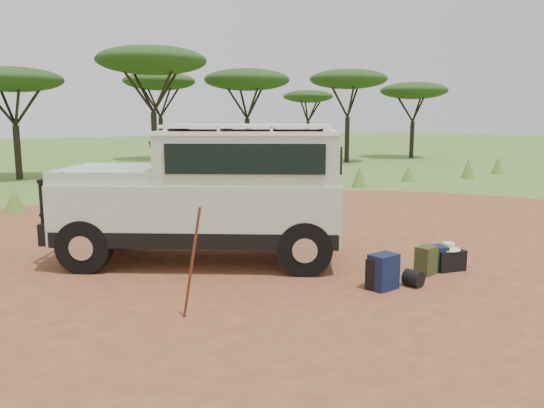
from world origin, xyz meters
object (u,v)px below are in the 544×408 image
walking_staff (192,264)px  backpack_black (378,273)px  backpack_navy (383,272)px  backpack_olive (426,261)px  safari_vehicle (211,196)px  hard_case (448,260)px  duffel_navy (434,259)px

walking_staff → backpack_black: walking_staff is taller
backpack_black → backpack_navy: bearing=-71.6°
walking_staff → backpack_olive: (4.21, -0.12, -0.52)m
backpack_olive → safari_vehicle: bearing=121.5°
backpack_black → hard_case: bearing=-19.8°
backpack_olive → duffel_navy: size_ratio=1.10×
backpack_black → duffel_navy: bearing=-16.2°
duffel_navy → backpack_black: bearing=-154.5°
backpack_black → hard_case: backpack_black is taller
safari_vehicle → duffel_navy: 4.15m
backpack_black → backpack_navy: 0.09m
safari_vehicle → backpack_black: bearing=-29.0°
backpack_olive → duffel_navy: bearing=1.7°
duffel_navy → backpack_olive: bearing=-147.9°
safari_vehicle → backpack_black: 3.41m
backpack_navy → hard_case: size_ratio=1.08×
backpack_navy → hard_case: (1.71, 0.22, -0.10)m
safari_vehicle → hard_case: safari_vehicle is taller
backpack_black → backpack_navy: backpack_navy is taller
backpack_black → backpack_olive: 1.24m
duffel_navy → hard_case: size_ratio=0.85×
backpack_black → duffel_navy: backpack_black is taller
safari_vehicle → duffel_navy: safari_vehicle is taller
backpack_black → backpack_olive: bearing=-17.7°
hard_case → backpack_navy: bearing=-160.2°
backpack_olive → duffel_navy: 0.29m
walking_staff → safari_vehicle: bearing=33.0°
backpack_navy → backpack_olive: 1.19m
walking_staff → backpack_black: size_ratio=3.13×
safari_vehicle → backpack_olive: bearing=-11.6°
safari_vehicle → walking_staff: 3.03m
backpack_black → duffel_navy: 1.53m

